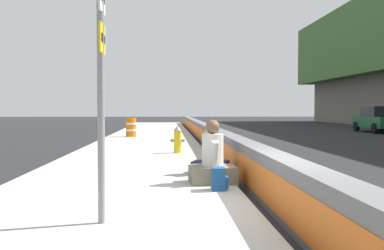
{
  "coord_description": "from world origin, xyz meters",
  "views": [
    {
      "loc": [
        -6.69,
        1.73,
        1.58
      ],
      "look_at": [
        8.99,
        0.89,
        1.0
      ],
      "focal_mm": 42.53,
      "sensor_mm": 36.0,
      "label": 1
    }
  ],
  "objects_px": {
    "seated_person_middle": "(210,159)",
    "construction_barrel": "(131,127)",
    "seated_person_foreground": "(213,163)",
    "backpack": "(219,179)",
    "parked_car_midline": "(378,119)",
    "fire_hydrant": "(178,139)",
    "route_sign_post": "(101,55)"
  },
  "relations": [
    {
      "from": "backpack",
      "to": "construction_barrel",
      "type": "bearing_deg",
      "value": 10.24
    },
    {
      "from": "seated_person_foreground",
      "to": "backpack",
      "type": "bearing_deg",
      "value": -177.59
    },
    {
      "from": "seated_person_middle",
      "to": "backpack",
      "type": "height_order",
      "value": "seated_person_middle"
    },
    {
      "from": "fire_hydrant",
      "to": "parked_car_midline",
      "type": "bearing_deg",
      "value": -43.17
    },
    {
      "from": "backpack",
      "to": "seated_person_foreground",
      "type": "bearing_deg",
      "value": 2.41
    },
    {
      "from": "backpack",
      "to": "parked_car_midline",
      "type": "height_order",
      "value": "parked_car_midline"
    },
    {
      "from": "seated_person_foreground",
      "to": "construction_barrel",
      "type": "relative_size",
      "value": 1.28
    },
    {
      "from": "seated_person_middle",
      "to": "construction_barrel",
      "type": "relative_size",
      "value": 1.09
    },
    {
      "from": "backpack",
      "to": "parked_car_midline",
      "type": "bearing_deg",
      "value": -31.42
    },
    {
      "from": "fire_hydrant",
      "to": "parked_car_midline",
      "type": "xyz_separation_m",
      "value": [
        14.35,
        -13.46,
        0.27
      ]
    },
    {
      "from": "seated_person_middle",
      "to": "route_sign_post",
      "type": "bearing_deg",
      "value": 157.43
    },
    {
      "from": "fire_hydrant",
      "to": "backpack",
      "type": "height_order",
      "value": "fire_hydrant"
    },
    {
      "from": "route_sign_post",
      "to": "seated_person_foreground",
      "type": "distance_m",
      "value": 3.84
    },
    {
      "from": "construction_barrel",
      "to": "seated_person_middle",
      "type": "bearing_deg",
      "value": -168.06
    },
    {
      "from": "seated_person_middle",
      "to": "backpack",
      "type": "bearing_deg",
      "value": 178.78
    },
    {
      "from": "seated_person_foreground",
      "to": "construction_barrel",
      "type": "distance_m",
      "value": 14.75
    },
    {
      "from": "route_sign_post",
      "to": "parked_car_midline",
      "type": "height_order",
      "value": "route_sign_post"
    },
    {
      "from": "seated_person_middle",
      "to": "construction_barrel",
      "type": "height_order",
      "value": "seated_person_middle"
    },
    {
      "from": "route_sign_post",
      "to": "backpack",
      "type": "xyz_separation_m",
      "value": [
        2.21,
        -1.72,
        -1.9
      ]
    },
    {
      "from": "construction_barrel",
      "to": "parked_car_midline",
      "type": "height_order",
      "value": "parked_car_midline"
    },
    {
      "from": "route_sign_post",
      "to": "seated_person_foreground",
      "type": "height_order",
      "value": "route_sign_post"
    },
    {
      "from": "fire_hydrant",
      "to": "parked_car_midline",
      "type": "relative_size",
      "value": 0.19
    },
    {
      "from": "seated_person_foreground",
      "to": "construction_barrel",
      "type": "bearing_deg",
      "value": 10.65
    },
    {
      "from": "parked_car_midline",
      "to": "seated_person_middle",
      "type": "bearing_deg",
      "value": 146.04
    },
    {
      "from": "fire_hydrant",
      "to": "backpack",
      "type": "distance_m",
      "value": 6.77
    },
    {
      "from": "seated_person_middle",
      "to": "parked_car_midline",
      "type": "xyz_separation_m",
      "value": [
        19.06,
        -12.84,
        0.4
      ]
    },
    {
      "from": "backpack",
      "to": "parked_car_midline",
      "type": "xyz_separation_m",
      "value": [
        21.09,
        -12.88,
        0.53
      ]
    },
    {
      "from": "fire_hydrant",
      "to": "construction_barrel",
      "type": "distance_m",
      "value": 8.81
    },
    {
      "from": "backpack",
      "to": "route_sign_post",
      "type": "bearing_deg",
      "value": 142.14
    },
    {
      "from": "route_sign_post",
      "to": "seated_person_middle",
      "type": "height_order",
      "value": "route_sign_post"
    },
    {
      "from": "seated_person_middle",
      "to": "parked_car_midline",
      "type": "relative_size",
      "value": 0.23
    },
    {
      "from": "seated_person_middle",
      "to": "parked_car_midline",
      "type": "height_order",
      "value": "parked_car_midline"
    }
  ]
}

